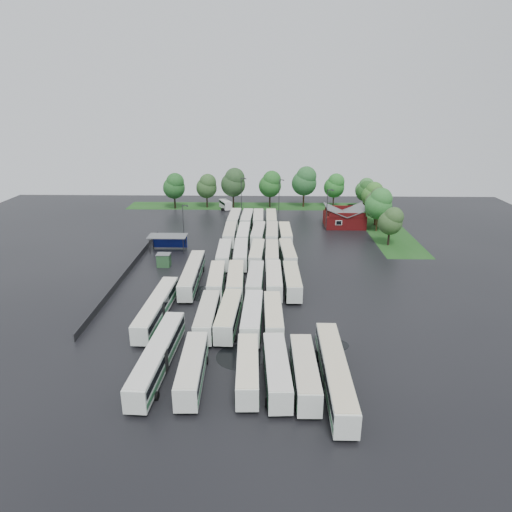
{
  "coord_description": "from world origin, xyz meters",
  "views": [
    {
      "loc": [
        3.92,
        -71.32,
        31.93
      ],
      "look_at": [
        2.0,
        12.0,
        2.5
      ],
      "focal_mm": 32.0,
      "sensor_mm": 36.0,
      "label": 1
    }
  ],
  "objects_px": {
    "brick_building": "(344,219)",
    "minibus": "(226,204)",
    "artic_bus_east": "(335,372)",
    "artic_bus_west_a": "(158,356)"
  },
  "relations": [
    {
      "from": "artic_bus_west_a",
      "to": "minibus",
      "type": "distance_m",
      "value": 84.24
    },
    {
      "from": "brick_building",
      "to": "artic_bus_east",
      "type": "relative_size",
      "value": 0.54
    },
    {
      "from": "minibus",
      "to": "artic_bus_west_a",
      "type": "bearing_deg",
      "value": -114.13
    },
    {
      "from": "artic_bus_west_a",
      "to": "minibus",
      "type": "bearing_deg",
      "value": 92.18
    },
    {
      "from": "brick_building",
      "to": "minibus",
      "type": "distance_m",
      "value": 37.0
    },
    {
      "from": "brick_building",
      "to": "artic_bus_east",
      "type": "xyz_separation_m",
      "value": [
        -12.07,
        -69.06,
        0.06
      ]
    },
    {
      "from": "artic_bus_east",
      "to": "artic_bus_west_a",
      "type": "bearing_deg",
      "value": 172.17
    },
    {
      "from": "brick_building",
      "to": "minibus",
      "type": "height_order",
      "value": "brick_building"
    },
    {
      "from": "artic_bus_east",
      "to": "brick_building",
      "type": "bearing_deg",
      "value": 80.56
    },
    {
      "from": "brick_building",
      "to": "artic_bus_east",
      "type": "bearing_deg",
      "value": -99.91
    }
  ]
}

